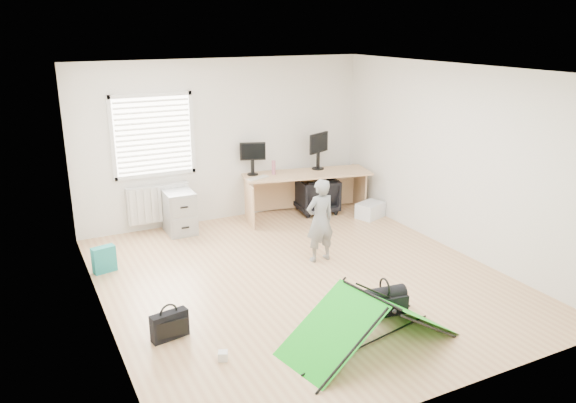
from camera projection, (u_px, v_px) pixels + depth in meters
name	position (u px, v px, depth m)	size (l,w,h in m)	color
ground	(302.00, 278.00, 7.45)	(5.50, 5.50, 0.00)	tan
back_wall	(225.00, 141.00, 9.38)	(5.00, 0.02, 2.70)	silver
window	(153.00, 136.00, 8.77)	(1.20, 0.06, 1.20)	silver
radiator	(159.00, 203.00, 9.07)	(1.00, 0.12, 0.60)	silver
desk	(307.00, 194.00, 9.82)	(2.21, 0.70, 0.75)	tan
filing_cabinet	(179.00, 212.00, 8.99)	(0.44, 0.59, 0.69)	#9B9EA0
monitor_left	(252.00, 163.00, 9.53)	(0.44, 0.09, 0.42)	black
monitor_right	(318.00, 156.00, 9.90)	(0.50, 0.11, 0.48)	black
keyboard	(258.00, 178.00, 9.36)	(0.40, 0.14, 0.02)	beige
thermos	(274.00, 167.00, 9.59)	(0.07, 0.07, 0.24)	#A95F72
office_chair	(316.00, 195.00, 9.97)	(0.68, 0.70, 0.63)	black
person	(320.00, 220.00, 7.83)	(0.44, 0.29, 1.20)	gray
kite	(370.00, 320.00, 5.82)	(1.85, 0.81, 0.57)	#10B116
storage_crate	(370.00, 210.00, 9.74)	(0.47, 0.33, 0.26)	silver
tote_bag	(104.00, 259.00, 7.58)	(0.31, 0.13, 0.36)	#1D7E7A
laptop_bag	(170.00, 325.00, 5.98)	(0.41, 0.12, 0.30)	black
white_box	(223.00, 356.00, 5.61)	(0.09, 0.09, 0.09)	silver
duffel_bag	(384.00, 303.00, 6.53)	(0.51, 0.26, 0.22)	black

